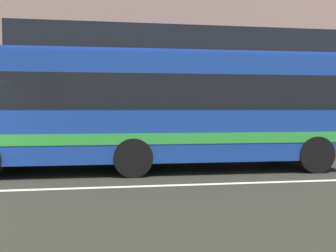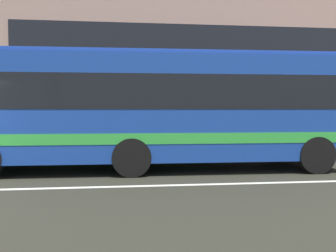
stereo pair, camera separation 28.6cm
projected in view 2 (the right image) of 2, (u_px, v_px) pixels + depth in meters
apartment_block_right at (213, 67)px, 23.34m from camera, size 25.30×9.88×9.12m
transit_bus at (154, 106)px, 9.93m from camera, size 10.66×2.78×3.29m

